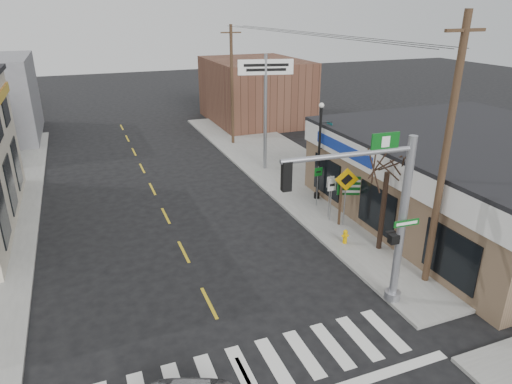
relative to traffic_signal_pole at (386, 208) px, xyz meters
name	(u,v)px	position (x,y,z in m)	size (l,w,h in m)	color
ground	(248,381)	(-5.46, -1.64, -3.85)	(140.00, 140.00, 0.00)	black
sidewalk_right	(312,185)	(3.54, 11.36, -3.79)	(6.00, 38.00, 0.13)	gray
center_line	(184,252)	(-5.46, 6.36, -3.85)	(0.12, 56.00, 0.01)	gold
crosswalk	(243,371)	(-5.46, -1.24, -3.85)	(11.00, 2.20, 0.01)	silver
thrift_store	(481,181)	(9.04, 4.36, -1.85)	(12.00, 14.00, 4.00)	brown
bldg_distant_right	(255,91)	(6.54, 28.36, -1.05)	(8.00, 10.00, 5.60)	brown
traffic_signal_pole	(386,208)	(0.00, 0.00, 0.00)	(4.94, 0.38, 6.26)	#93949C
guide_sign	(352,191)	(2.74, 5.98, -2.03)	(1.48, 0.13, 2.59)	#493321
fire_hydrant	(345,236)	(1.40, 4.27, -3.37)	(0.21, 0.21, 0.66)	#D8A100
ped_crossing_sign	(346,187)	(2.33, 5.91, -1.75)	(1.13, 0.08, 2.91)	gray
lamp_post	(320,144)	(2.80, 9.35, -0.66)	(0.69, 0.54, 5.28)	black
dance_center_sign	(266,85)	(2.03, 15.10, 1.67)	(3.40, 0.21, 7.22)	gray
bare_tree	(389,158)	(2.55, 3.34, 0.42)	(2.64, 2.64, 5.27)	black
shrub_front	(453,246)	(4.92, 1.53, -3.21)	(1.37, 1.37, 1.03)	#163D16
shrub_back	(400,227)	(4.13, 4.00, -3.30)	(1.14, 1.14, 0.85)	black
utility_pole_near	(445,156)	(2.73, 0.58, 1.29)	(1.70, 0.25, 9.77)	#4D3024
utility_pole_far	(232,85)	(2.04, 21.61, 0.74)	(1.51, 0.23, 8.70)	#43281D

